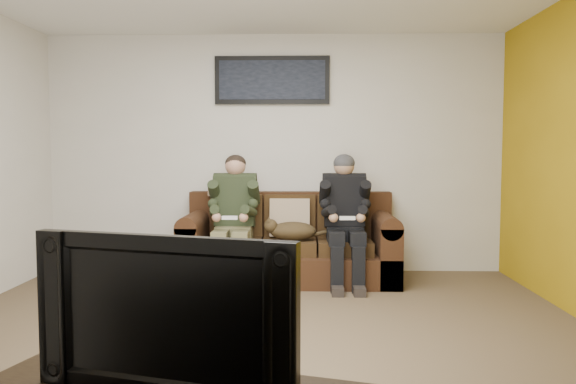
{
  "coord_description": "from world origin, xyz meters",
  "views": [
    {
      "loc": [
        0.32,
        -3.95,
        1.31
      ],
      "look_at": [
        0.18,
        1.2,
        0.95
      ],
      "focal_mm": 35.0,
      "sensor_mm": 36.0,
      "label": 1
    }
  ],
  "objects_px": {
    "framed_poster": "(272,80)",
    "cat": "(291,231)",
    "sofa": "(290,247)",
    "television": "(175,309)",
    "person_left": "(234,211)",
    "person_right": "(345,211)"
  },
  "relations": [
    {
      "from": "framed_poster",
      "to": "cat",
      "type": "bearing_deg",
      "value": -70.14
    },
    {
      "from": "sofa",
      "to": "television",
      "type": "distance_m",
      "value": 3.81
    },
    {
      "from": "cat",
      "to": "person_left",
      "type": "bearing_deg",
      "value": 176.42
    },
    {
      "from": "person_right",
      "to": "television",
      "type": "distance_m",
      "value": 3.7
    },
    {
      "from": "cat",
      "to": "framed_poster",
      "type": "height_order",
      "value": "framed_poster"
    },
    {
      "from": "person_left",
      "to": "person_right",
      "type": "height_order",
      "value": "person_right"
    },
    {
      "from": "sofa",
      "to": "television",
      "type": "height_order",
      "value": "television"
    },
    {
      "from": "sofa",
      "to": "framed_poster",
      "type": "distance_m",
      "value": 1.82
    },
    {
      "from": "person_right",
      "to": "television",
      "type": "xyz_separation_m",
      "value": [
        -0.89,
        -3.6,
        0.01
      ]
    },
    {
      "from": "sofa",
      "to": "framed_poster",
      "type": "relative_size",
      "value": 1.74
    },
    {
      "from": "person_right",
      "to": "framed_poster",
      "type": "height_order",
      "value": "framed_poster"
    },
    {
      "from": "sofa",
      "to": "person_right",
      "type": "distance_m",
      "value": 0.71
    },
    {
      "from": "person_left",
      "to": "framed_poster",
      "type": "relative_size",
      "value": 1.03
    },
    {
      "from": "television",
      "to": "person_right",
      "type": "bearing_deg",
      "value": 91.71
    },
    {
      "from": "person_left",
      "to": "person_right",
      "type": "xyz_separation_m",
      "value": [
        1.12,
        0.0,
        0.0
      ]
    },
    {
      "from": "cat",
      "to": "television",
      "type": "xyz_separation_m",
      "value": [
        -0.35,
        -3.56,
        0.21
      ]
    },
    {
      "from": "person_right",
      "to": "cat",
      "type": "distance_m",
      "value": 0.57
    },
    {
      "from": "television",
      "to": "sofa",
      "type": "bearing_deg",
      "value": 100.6
    },
    {
      "from": "framed_poster",
      "to": "sofa",
      "type": "bearing_deg",
      "value": -62.76
    },
    {
      "from": "cat",
      "to": "person_right",
      "type": "bearing_deg",
      "value": 3.87
    },
    {
      "from": "television",
      "to": "framed_poster",
      "type": "bearing_deg",
      "value": 103.8
    },
    {
      "from": "person_left",
      "to": "framed_poster",
      "type": "bearing_deg",
      "value": 57.82
    }
  ]
}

